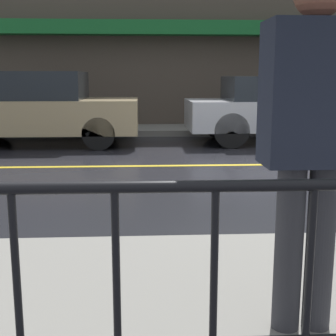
% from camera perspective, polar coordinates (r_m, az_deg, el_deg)
% --- Properties ---
extents(ground_plane, '(80.00, 80.00, 0.00)m').
position_cam_1_polar(ground_plane, '(7.51, 9.77, 0.36)').
color(ground_plane, black).
extents(sidewalk_far, '(28.00, 1.65, 0.14)m').
position_cam_1_polar(sidewalk_far, '(11.90, 4.96, 4.68)').
color(sidewalk_far, gray).
rests_on(sidewalk_far, ground_plane).
extents(lane_marking, '(25.20, 0.12, 0.01)m').
position_cam_1_polar(lane_marking, '(7.51, 9.77, 0.39)').
color(lane_marking, gold).
rests_on(lane_marking, ground_plane).
extents(building_storefront, '(28.00, 0.85, 5.60)m').
position_cam_1_polar(building_storefront, '(12.85, 4.54, 17.28)').
color(building_storefront, '#4C4238').
rests_on(building_storefront, ground_plane).
extents(car_tan, '(3.90, 1.92, 1.48)m').
position_cam_1_polar(car_tan, '(10.02, -15.28, 7.07)').
color(car_tan, tan).
rests_on(car_tan, ground_plane).
extents(car_silver, '(4.06, 1.77, 1.39)m').
position_cam_1_polar(car_silver, '(10.24, 13.70, 7.07)').
color(car_silver, '#B2B5BA').
rests_on(car_silver, ground_plane).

